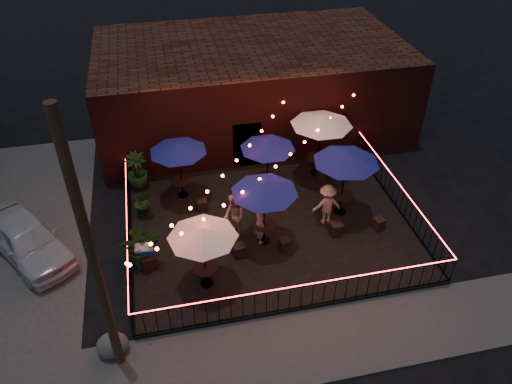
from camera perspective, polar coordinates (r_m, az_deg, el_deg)
ground at (r=17.10m, az=3.14°, el=-8.43°), size 110.00×110.00×0.00m
patio at (r=18.46m, az=1.55°, el=-3.95°), size 10.00×8.00×0.15m
sidewalk at (r=15.09m, az=6.48°, el=-16.94°), size 18.00×2.50×0.05m
brick_building at (r=24.20m, az=-0.60°, el=12.14°), size 14.00×8.00×4.00m
utility_pole at (r=12.23m, az=-18.17°, el=-7.24°), size 0.26×0.26×8.00m
fence_front at (r=15.32m, az=5.20°, el=-11.87°), size 10.00×0.04×1.04m
fence_left at (r=17.80m, az=-14.31°, el=-4.67°), size 0.04×8.00×1.04m
fence_right at (r=19.67m, az=15.87°, el=-0.44°), size 0.04×8.00×1.04m
festoon_lights at (r=16.54m, az=-1.47°, el=1.29°), size 10.02×8.72×1.32m
cafe_table_0 at (r=14.89m, az=-6.13°, el=-4.72°), size 2.45×2.45×2.37m
cafe_table_1 at (r=18.77m, az=-8.91°, el=4.96°), size 2.85×2.85×2.40m
cafe_table_2 at (r=16.31m, az=0.99°, el=0.36°), size 2.92×2.92×2.50m
cafe_table_3 at (r=18.84m, az=1.34°, el=5.37°), size 2.77×2.77×2.35m
cafe_table_4 at (r=17.87m, az=10.30°, el=3.79°), size 2.77×2.77×2.63m
cafe_table_5 at (r=19.88m, az=7.51°, el=8.05°), size 3.27×3.27×2.73m
bistro_chair_0 at (r=17.00m, az=-12.22°, el=-7.85°), size 0.54×0.54×0.51m
bistro_chair_1 at (r=16.51m, az=-5.86°, el=-8.75°), size 0.47×0.47×0.48m
bistro_chair_2 at (r=19.41m, az=-12.79°, el=-1.50°), size 0.48×0.48×0.45m
bistro_chair_3 at (r=19.08m, az=-6.17°, el=-1.48°), size 0.37×0.37×0.43m
bistro_chair_4 at (r=17.08m, az=-2.01°, el=-6.68°), size 0.45×0.45×0.46m
bistro_chair_5 at (r=17.36m, az=3.27°, el=-5.96°), size 0.39×0.39×0.40m
bistro_chair_6 at (r=19.62m, az=0.26°, el=0.08°), size 0.44×0.44×0.46m
bistro_chair_7 at (r=19.71m, az=1.94°, el=0.14°), size 0.38×0.38×0.41m
bistro_chair_8 at (r=18.09m, az=9.13°, el=-4.19°), size 0.44×0.44×0.49m
bistro_chair_9 at (r=18.66m, az=13.87°, el=-3.52°), size 0.45×0.45×0.44m
bistro_chair_10 at (r=20.72m, az=7.45°, el=1.90°), size 0.35×0.35×0.41m
bistro_chair_11 at (r=21.24m, az=11.12°, el=2.57°), size 0.44×0.44×0.50m
patron_a at (r=17.23m, az=0.43°, el=-3.54°), size 0.45×0.63×1.64m
patron_b at (r=17.41m, az=-2.51°, el=-2.82°), size 0.82×0.97×1.76m
patron_c at (r=18.19m, az=8.10°, el=-1.44°), size 1.07×0.62×1.64m
potted_shrub_a at (r=16.94m, az=-12.95°, el=-5.86°), size 1.38×1.20×1.51m
potted_shrub_b at (r=18.89m, az=-12.77°, el=-1.17°), size 0.79×0.68×1.25m
potted_shrub_c at (r=20.40m, az=-13.46°, el=2.37°), size 1.13×1.13×1.53m
cooler at (r=17.05m, az=-12.52°, el=-7.07°), size 0.62×0.47×0.79m
boulder at (r=15.13m, az=-16.09°, el=-16.47°), size 1.07×0.98×0.70m
car_white at (r=18.66m, az=-24.70°, el=-4.94°), size 3.77×4.47×1.44m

